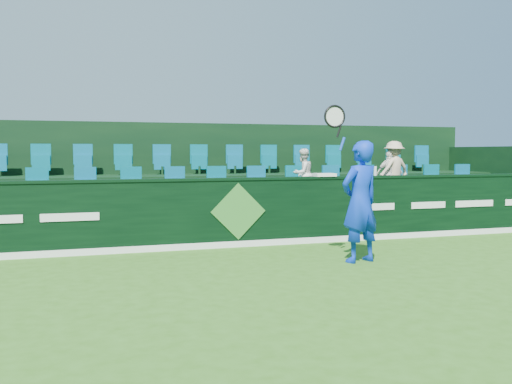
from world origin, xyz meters
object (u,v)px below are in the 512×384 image
object	(u,v)px
tennis_player	(360,201)
spectator_middle	(389,174)
spectator_right	(394,169)
spectator_left	(303,174)
drinks_bottle	(375,171)
towel	(324,175)

from	to	relation	value
tennis_player	spectator_middle	bearing A→B (deg)	52.18
spectator_middle	spectator_right	size ratio (longest dim) A/B	0.83
tennis_player	spectator_left	world-z (taller)	tennis_player
tennis_player	spectator_left	bearing A→B (deg)	83.97
spectator_left	spectator_right	size ratio (longest dim) A/B	0.86
spectator_right	drinks_bottle	bearing A→B (deg)	32.12
spectator_middle	towel	bearing A→B (deg)	36.92
spectator_middle	drinks_bottle	size ratio (longest dim) A/B	5.40
drinks_bottle	towel	bearing A→B (deg)	180.00
tennis_player	spectator_middle	world-z (taller)	tennis_player
spectator_middle	spectator_right	xyz separation A→B (m)	(0.12, 0.00, 0.11)
tennis_player	towel	xyz separation A→B (m)	(0.35, 2.17, 0.35)
tennis_player	spectator_left	xyz separation A→B (m)	(0.35, 3.29, 0.33)
spectator_middle	spectator_right	distance (m)	0.16
spectator_right	towel	world-z (taller)	spectator_right
towel	drinks_bottle	world-z (taller)	drinks_bottle
tennis_player	spectator_right	bearing A→B (deg)	50.92
spectator_left	spectator_middle	world-z (taller)	spectator_left
spectator_middle	drinks_bottle	bearing A→B (deg)	57.54
towel	drinks_bottle	xyz separation A→B (m)	(1.18, 0.00, 0.07)
towel	tennis_player	bearing A→B (deg)	-99.20
towel	spectator_middle	bearing A→B (deg)	26.98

